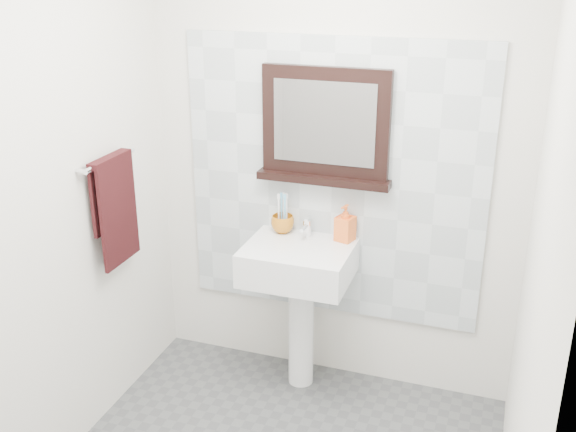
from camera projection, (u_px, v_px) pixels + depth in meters
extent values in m
cube|color=silver|center=(333.00, 163.00, 3.50)|extent=(2.00, 0.01, 2.50)
cube|color=silver|center=(83.00, 423.00, 1.57)|extent=(2.00, 0.01, 2.50)
cube|color=silver|center=(35.00, 212.00, 2.84)|extent=(0.01, 2.20, 2.50)
cube|color=silver|center=(536.00, 283.00, 2.23)|extent=(0.01, 2.20, 2.50)
cube|color=silver|center=(332.00, 182.00, 3.53)|extent=(1.60, 0.02, 1.50)
cylinder|color=white|center=(301.00, 329.00, 3.71)|extent=(0.14, 0.14, 0.68)
cube|color=white|center=(298.00, 262.00, 3.50)|extent=(0.55, 0.44, 0.18)
cylinder|color=silver|center=(297.00, 251.00, 3.46)|extent=(0.32, 0.32, 0.02)
cylinder|color=#4C4C4F|center=(297.00, 249.00, 3.45)|extent=(0.04, 0.04, 0.00)
cylinder|color=silver|center=(307.00, 228.00, 3.58)|extent=(0.04, 0.04, 0.09)
cylinder|color=silver|center=(305.00, 228.00, 3.54)|extent=(0.02, 0.10, 0.02)
cube|color=silver|center=(308.00, 218.00, 3.58)|extent=(0.02, 0.07, 0.01)
imported|color=#B86A15|center=(283.00, 224.00, 3.63)|extent=(0.13, 0.13, 0.10)
cylinder|color=white|center=(279.00, 214.00, 3.61)|extent=(0.01, 0.01, 0.19)
cube|color=white|center=(279.00, 196.00, 3.57)|extent=(0.01, 0.01, 0.03)
cylinder|color=#62B6E2|center=(285.00, 215.00, 3.60)|extent=(0.01, 0.01, 0.19)
cube|color=#62B6E2|center=(285.00, 197.00, 3.56)|extent=(0.01, 0.01, 0.03)
cylinder|color=white|center=(284.00, 213.00, 3.62)|extent=(0.01, 0.01, 0.19)
cube|color=white|center=(284.00, 195.00, 3.59)|extent=(0.01, 0.01, 0.03)
cylinder|color=#62B6E2|center=(282.00, 213.00, 3.62)|extent=(0.01, 0.01, 0.19)
cube|color=#62B6E2|center=(281.00, 195.00, 3.58)|extent=(0.01, 0.01, 0.03)
cylinder|color=white|center=(287.00, 214.00, 3.61)|extent=(0.01, 0.01, 0.19)
cube|color=white|center=(287.00, 196.00, 3.57)|extent=(0.01, 0.01, 0.03)
imported|color=#F23C1C|center=(345.00, 223.00, 3.51)|extent=(0.11, 0.11, 0.20)
cube|color=black|center=(326.00, 122.00, 3.40)|extent=(0.66, 0.06, 0.56)
cube|color=#99999E|center=(324.00, 123.00, 3.37)|extent=(0.53, 0.01, 0.42)
cube|color=black|center=(323.00, 179.00, 3.49)|extent=(0.70, 0.11, 0.04)
cylinder|color=silver|center=(110.00, 160.00, 3.22)|extent=(0.03, 0.40, 0.03)
cylinder|color=silver|center=(81.00, 171.00, 3.06)|extent=(0.05, 0.02, 0.02)
cylinder|color=silver|center=(126.00, 150.00, 3.40)|extent=(0.05, 0.02, 0.02)
cube|color=black|center=(119.00, 213.00, 3.31)|extent=(0.02, 0.30, 0.52)
cube|color=black|center=(110.00, 195.00, 3.29)|extent=(0.02, 0.30, 0.34)
cube|color=black|center=(110.00, 159.00, 3.22)|extent=(0.06, 0.30, 0.03)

